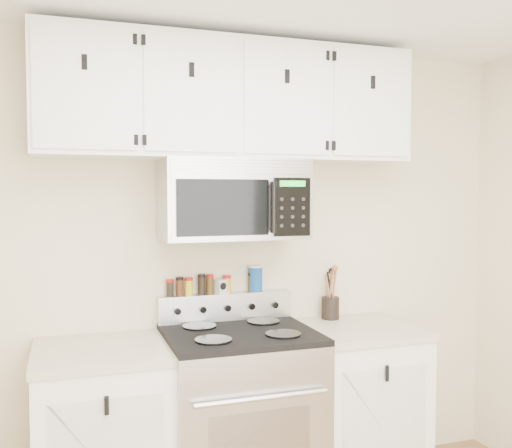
{
  "coord_description": "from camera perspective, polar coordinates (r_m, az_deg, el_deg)",
  "views": [
    {
      "loc": [
        -0.85,
        -1.35,
        1.66
      ],
      "look_at": [
        0.1,
        1.45,
        1.5
      ],
      "focal_mm": 40.0,
      "sensor_mm": 36.0,
      "label": 1
    }
  ],
  "objects": [
    {
      "name": "back_wall",
      "position": [
        3.24,
        -3.27,
        -4.2
      ],
      "size": [
        3.5,
        0.01,
        2.5
      ],
      "primitive_type": "cube",
      "color": "beige",
      "rests_on": "floor"
    },
    {
      "name": "range",
      "position": [
        3.13,
        -1.61,
        -18.9
      ],
      "size": [
        0.76,
        0.65,
        1.1
      ],
      "color": "#B7B7BA",
      "rests_on": "floor"
    },
    {
      "name": "base_cabinet_left",
      "position": [
        3.05,
        -15.06,
        -20.15
      ],
      "size": [
        0.64,
        0.62,
        0.92
      ],
      "color": "white",
      "rests_on": "floor"
    },
    {
      "name": "base_cabinet_right",
      "position": [
        3.41,
        9.98,
        -17.53
      ],
      "size": [
        0.64,
        0.62,
        0.92
      ],
      "color": "white",
      "rests_on": "floor"
    },
    {
      "name": "microwave",
      "position": [
        3.03,
        -2.33,
        2.51
      ],
      "size": [
        0.76,
        0.44,
        0.42
      ],
      "color": "#9E9EA3",
      "rests_on": "back_wall"
    },
    {
      "name": "upper_cabinets",
      "position": [
        3.09,
        -2.49,
        12.2
      ],
      "size": [
        2.0,
        0.35,
        0.62
      ],
      "color": "white",
      "rests_on": "back_wall"
    },
    {
      "name": "utensil_crock",
      "position": [
        3.42,
        7.44,
        -8.14
      ],
      "size": [
        0.1,
        0.1,
        0.3
      ],
      "color": "black",
      "rests_on": "base_cabinet_right"
    },
    {
      "name": "kitchen_timer",
      "position": [
        3.21,
        -3.46,
        -6.24
      ],
      "size": [
        0.08,
        0.08,
        0.08
      ],
      "primitive_type": "cube",
      "rotation": [
        0.0,
        0.0,
        0.37
      ],
      "color": "silver",
      "rests_on": "range"
    },
    {
      "name": "salt_canister",
      "position": [
        3.27,
        -0.06,
        -5.46
      ],
      "size": [
        0.08,
        0.08,
        0.15
      ],
      "color": "#154794",
      "rests_on": "range"
    },
    {
      "name": "spice_jar_0",
      "position": [
        3.15,
        -8.6,
        -6.33
      ],
      "size": [
        0.04,
        0.04,
        0.09
      ],
      "color": "black",
      "rests_on": "range"
    },
    {
      "name": "spice_jar_1",
      "position": [
        3.16,
        -7.63,
        -6.19
      ],
      "size": [
        0.04,
        0.04,
        0.1
      ],
      "color": "#462210",
      "rests_on": "range"
    },
    {
      "name": "spice_jar_2",
      "position": [
        3.17,
        -6.74,
        -6.2
      ],
      "size": [
        0.04,
        0.04,
        0.1
      ],
      "color": "gold",
      "rests_on": "range"
    },
    {
      "name": "spice_jar_3",
      "position": [
        3.18,
        -5.46,
        -6.01
      ],
      "size": [
        0.04,
        0.04,
        0.11
      ],
      "color": "black",
      "rests_on": "range"
    },
    {
      "name": "spice_jar_4",
      "position": [
        3.19,
        -4.63,
        -6.01
      ],
      "size": [
        0.04,
        0.04,
        0.11
      ],
      "color": "#432F10",
      "rests_on": "range"
    },
    {
      "name": "spice_jar_5",
      "position": [
        3.22,
        -2.93,
        -6.01
      ],
      "size": [
        0.05,
        0.05,
        0.1
      ],
      "color": "gold",
      "rests_on": "range"
    },
    {
      "name": "spice_jar_6",
      "position": [
        3.26,
        -0.44,
        -5.83
      ],
      "size": [
        0.04,
        0.04,
        0.11
      ],
      "color": "#3E2C0F",
      "rests_on": "range"
    },
    {
      "name": "spice_jar_7",
      "position": [
        3.27,
        -0.13,
        -5.98
      ],
      "size": [
        0.04,
        0.04,
        0.09
      ],
      "color": "gold",
      "rests_on": "range"
    }
  ]
}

